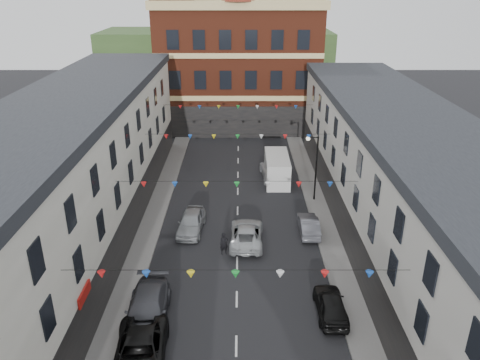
{
  "coord_description": "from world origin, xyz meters",
  "views": [
    {
      "loc": [
        0.2,
        -23.56,
        18.1
      ],
      "look_at": [
        0.21,
        8.75,
        4.25
      ],
      "focal_mm": 35.0,
      "sensor_mm": 36.0,
      "label": 1
    }
  ],
  "objects_px": {
    "car_left_c": "(140,353)",
    "car_right_e": "(308,225)",
    "car_left_d": "(147,309)",
    "pedestrian": "(224,244)",
    "car_right_f": "(274,170)",
    "white_van": "(277,168)",
    "moving_car": "(247,234)",
    "car_left_e": "(191,222)",
    "street_lamp": "(314,160)",
    "car_right_d": "(331,305)"
  },
  "relations": [
    {
      "from": "car_left_c",
      "to": "car_right_e",
      "type": "xyz_separation_m",
      "value": [
        10.35,
        13.64,
        -0.12
      ]
    },
    {
      "from": "car_left_d",
      "to": "pedestrian",
      "type": "height_order",
      "value": "pedestrian"
    },
    {
      "from": "car_right_f",
      "to": "pedestrian",
      "type": "distance_m",
      "value": 14.85
    },
    {
      "from": "car_left_d",
      "to": "white_van",
      "type": "relative_size",
      "value": 0.99
    },
    {
      "from": "car_right_e",
      "to": "white_van",
      "type": "distance_m",
      "value": 10.45
    },
    {
      "from": "car_left_c",
      "to": "moving_car",
      "type": "height_order",
      "value": "car_left_c"
    },
    {
      "from": "car_left_c",
      "to": "car_left_e",
      "type": "relative_size",
      "value": 1.23
    },
    {
      "from": "car_left_d",
      "to": "street_lamp",
      "type": "bearing_deg",
      "value": 52.3
    },
    {
      "from": "moving_car",
      "to": "car_left_e",
      "type": "bearing_deg",
      "value": -19.7
    },
    {
      "from": "moving_car",
      "to": "pedestrian",
      "type": "bearing_deg",
      "value": 47.57
    },
    {
      "from": "street_lamp",
      "to": "car_right_d",
      "type": "relative_size",
      "value": 1.45
    },
    {
      "from": "car_right_e",
      "to": "moving_car",
      "type": "relative_size",
      "value": 0.79
    },
    {
      "from": "car_left_d",
      "to": "car_right_e",
      "type": "bearing_deg",
      "value": 42.5
    },
    {
      "from": "car_right_d",
      "to": "car_right_e",
      "type": "bearing_deg",
      "value": -89.74
    },
    {
      "from": "car_right_e",
      "to": "car_right_f",
      "type": "xyz_separation_m",
      "value": [
        -1.9,
        11.05,
        0.08
      ]
    },
    {
      "from": "car_left_c",
      "to": "car_right_e",
      "type": "relative_size",
      "value": 1.39
    },
    {
      "from": "car_right_f",
      "to": "moving_car",
      "type": "xyz_separation_m",
      "value": [
        -2.91,
        -12.5,
        -0.03
      ]
    },
    {
      "from": "car_left_c",
      "to": "car_left_d",
      "type": "height_order",
      "value": "car_left_d"
    },
    {
      "from": "car_left_c",
      "to": "moving_car",
      "type": "bearing_deg",
      "value": 61.12
    },
    {
      "from": "car_right_f",
      "to": "car_right_d",
      "type": "bearing_deg",
      "value": 90.45
    },
    {
      "from": "moving_car",
      "to": "car_left_d",
      "type": "bearing_deg",
      "value": 59.03
    },
    {
      "from": "car_left_d",
      "to": "moving_car",
      "type": "relative_size",
      "value": 1.1
    },
    {
      "from": "car_left_c",
      "to": "car_left_e",
      "type": "height_order",
      "value": "same"
    },
    {
      "from": "car_left_e",
      "to": "car_left_c",
      "type": "bearing_deg",
      "value": -90.93
    },
    {
      "from": "street_lamp",
      "to": "car_right_d",
      "type": "distance_m",
      "value": 15.79
    },
    {
      "from": "car_right_d",
      "to": "moving_car",
      "type": "distance_m",
      "value": 9.56
    },
    {
      "from": "car_right_f",
      "to": "car_left_c",
      "type": "bearing_deg",
      "value": 66.32
    },
    {
      "from": "street_lamp",
      "to": "car_left_d",
      "type": "xyz_separation_m",
      "value": [
        -11.64,
        -15.99,
        -3.08
      ]
    },
    {
      "from": "car_left_c",
      "to": "car_right_e",
      "type": "bearing_deg",
      "value": 48.37
    },
    {
      "from": "car_left_d",
      "to": "white_van",
      "type": "height_order",
      "value": "white_van"
    },
    {
      "from": "car_right_d",
      "to": "white_van",
      "type": "bearing_deg",
      "value": -84.88
    },
    {
      "from": "car_right_d",
      "to": "pedestrian",
      "type": "distance_m",
      "value": 9.23
    },
    {
      "from": "pedestrian",
      "to": "car_right_e",
      "type": "bearing_deg",
      "value": 8.57
    },
    {
      "from": "car_left_c",
      "to": "car_right_f",
      "type": "bearing_deg",
      "value": 66.67
    },
    {
      "from": "car_right_e",
      "to": "pedestrian",
      "type": "distance_m",
      "value": 7.14
    },
    {
      "from": "car_left_e",
      "to": "car_right_d",
      "type": "height_order",
      "value": "car_left_e"
    },
    {
      "from": "street_lamp",
      "to": "car_right_f",
      "type": "height_order",
      "value": "street_lamp"
    },
    {
      "from": "street_lamp",
      "to": "moving_car",
      "type": "bearing_deg",
      "value": -129.3
    },
    {
      "from": "car_left_c",
      "to": "moving_car",
      "type": "xyz_separation_m",
      "value": [
        5.54,
        12.19,
        -0.07
      ]
    },
    {
      "from": "car_right_e",
      "to": "pedestrian",
      "type": "xyz_separation_m",
      "value": [
        -6.44,
        -3.1,
        0.17
      ]
    },
    {
      "from": "street_lamp",
      "to": "car_left_c",
      "type": "bearing_deg",
      "value": -120.51
    },
    {
      "from": "car_right_f",
      "to": "pedestrian",
      "type": "height_order",
      "value": "pedestrian"
    },
    {
      "from": "car_left_e",
      "to": "car_right_e",
      "type": "distance_m",
      "value": 9.1
    },
    {
      "from": "street_lamp",
      "to": "car_right_f",
      "type": "xyz_separation_m",
      "value": [
        -2.95,
        5.34,
        -3.16
      ]
    },
    {
      "from": "car_right_f",
      "to": "white_van",
      "type": "xyz_separation_m",
      "value": [
        0.2,
        -0.75,
        0.52
      ]
    },
    {
      "from": "car_right_d",
      "to": "white_van",
      "type": "xyz_separation_m",
      "value": [
        -1.7,
        20.01,
        0.56
      ]
    },
    {
      "from": "car_left_c",
      "to": "car_left_d",
      "type": "xyz_separation_m",
      "value": [
        -0.23,
        3.36,
        0.04
      ]
    },
    {
      "from": "street_lamp",
      "to": "car_left_e",
      "type": "distance_m",
      "value": 11.93
    },
    {
      "from": "car_left_c",
      "to": "car_right_f",
      "type": "xyz_separation_m",
      "value": [
        8.45,
        24.69,
        -0.04
      ]
    },
    {
      "from": "car_left_c",
      "to": "pedestrian",
      "type": "distance_m",
      "value": 11.25
    }
  ]
}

